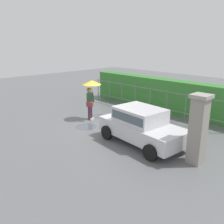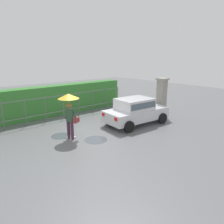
% 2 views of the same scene
% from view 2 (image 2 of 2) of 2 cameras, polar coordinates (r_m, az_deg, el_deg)
% --- Properties ---
extents(ground_plane, '(40.00, 40.00, 0.00)m').
position_cam_2_polar(ground_plane, '(11.09, -5.26, -4.98)').
color(ground_plane, slate).
extents(car, '(3.85, 2.12, 1.48)m').
position_cam_2_polar(car, '(11.95, 6.33, 0.50)').
color(car, silver).
rests_on(car, ground).
extents(pedestrian, '(0.96, 0.96, 2.11)m').
position_cam_2_polar(pedestrian, '(9.82, -11.40, 1.68)').
color(pedestrian, '#47283D').
rests_on(pedestrian, ground).
extents(gate_pillar, '(0.60, 0.60, 2.42)m').
position_cam_2_polar(gate_pillar, '(13.71, 13.11, 3.94)').
color(gate_pillar, gray).
rests_on(gate_pillar, ground).
extents(fence_section, '(9.22, 0.05, 1.50)m').
position_cam_2_polar(fence_section, '(13.40, -13.02, 1.86)').
color(fence_section, '#59605B').
rests_on(fence_section, ground).
extents(hedge_row, '(10.17, 0.90, 1.90)m').
position_cam_2_polar(hedge_row, '(14.30, -15.09, 3.07)').
color(hedge_row, '#387F33').
rests_on(hedge_row, ground).
extents(puddle_near, '(1.06, 1.06, 0.00)m').
position_cam_2_polar(puddle_near, '(9.92, -4.37, -7.43)').
color(puddle_near, '#4C545B').
rests_on(puddle_near, ground).
extents(puddle_far, '(0.94, 0.94, 0.00)m').
position_cam_2_polar(puddle_far, '(10.63, -13.51, -6.25)').
color(puddle_far, '#4C545B').
rests_on(puddle_far, ground).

